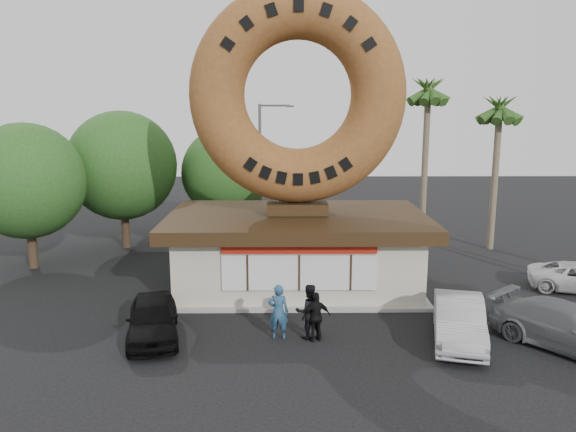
% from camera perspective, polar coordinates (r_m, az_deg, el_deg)
% --- Properties ---
extents(ground, '(90.00, 90.00, 0.00)m').
position_cam_1_polar(ground, '(19.63, 1.37, -12.65)').
color(ground, black).
rests_on(ground, ground).
extents(donut_shop, '(11.20, 7.20, 3.80)m').
position_cam_1_polar(donut_shop, '(24.71, 0.94, -3.24)').
color(donut_shop, beige).
rests_on(donut_shop, ground).
extents(giant_donut, '(9.07, 2.31, 9.07)m').
position_cam_1_polar(giant_donut, '(23.95, 0.99, 12.17)').
color(giant_donut, brown).
rests_on(giant_donut, donut_shop).
extents(tree_west, '(6.00, 6.00, 7.65)m').
position_cam_1_polar(tree_west, '(32.35, -16.51, 4.92)').
color(tree_west, '#473321').
rests_on(tree_west, ground).
extents(tree_mid, '(5.20, 5.20, 6.63)m').
position_cam_1_polar(tree_mid, '(33.34, -6.35, 4.41)').
color(tree_mid, '#473321').
rests_on(tree_mid, ground).
extents(tree_far, '(5.60, 5.60, 7.14)m').
position_cam_1_polar(tree_far, '(29.86, -25.05, 3.23)').
color(tree_far, '#473321').
rests_on(tree_far, ground).
extents(palm_near, '(2.60, 2.60, 9.75)m').
position_cam_1_polar(palm_near, '(32.95, 14.05, 11.73)').
color(palm_near, '#726651').
rests_on(palm_near, ground).
extents(palm_far, '(2.60, 2.60, 8.75)m').
position_cam_1_polar(palm_far, '(32.58, 20.69, 9.72)').
color(palm_far, '#726651').
rests_on(palm_far, ground).
extents(street_lamp, '(2.11, 0.20, 8.00)m').
position_cam_1_polar(street_lamp, '(34.13, -2.60, 5.41)').
color(street_lamp, '#59595E').
rests_on(street_lamp, ground).
extents(person_left, '(0.75, 0.53, 1.94)m').
position_cam_1_polar(person_left, '(19.54, -0.98, -9.69)').
color(person_left, navy).
rests_on(person_left, ground).
extents(person_center, '(1.07, 0.91, 1.93)m').
position_cam_1_polar(person_center, '(19.59, 2.12, -9.65)').
color(person_center, black).
rests_on(person_center, ground).
extents(person_right, '(1.10, 0.74, 1.74)m').
position_cam_1_polar(person_right, '(19.39, 2.88, -10.18)').
color(person_right, black).
rests_on(person_right, ground).
extents(car_black, '(2.50, 4.46, 1.43)m').
position_cam_1_polar(car_black, '(20.19, -13.59, -10.08)').
color(car_black, black).
rests_on(car_black, ground).
extents(car_silver, '(2.63, 4.80, 1.50)m').
position_cam_1_polar(car_silver, '(20.28, 16.98, -10.06)').
color(car_silver, '#9F9FA3').
rests_on(car_silver, ground).
extents(car_grey, '(4.86, 5.26, 1.48)m').
position_cam_1_polar(car_grey, '(20.97, 26.68, -10.11)').
color(car_grey, slate).
rests_on(car_grey, ground).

